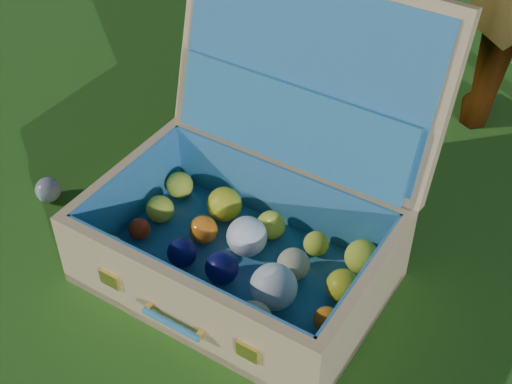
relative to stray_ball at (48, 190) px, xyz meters
name	(u,v)px	position (x,y,z in m)	size (l,w,h in m)	color
ground	(190,295)	(0.52, -0.08, -0.03)	(60.00, 60.00, 0.00)	#215114
stray_ball	(48,190)	(0.00, 0.00, 0.00)	(0.07, 0.07, 0.07)	teal
suitcase	(260,198)	(0.59, 0.12, 0.15)	(0.70, 0.66, 0.65)	tan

